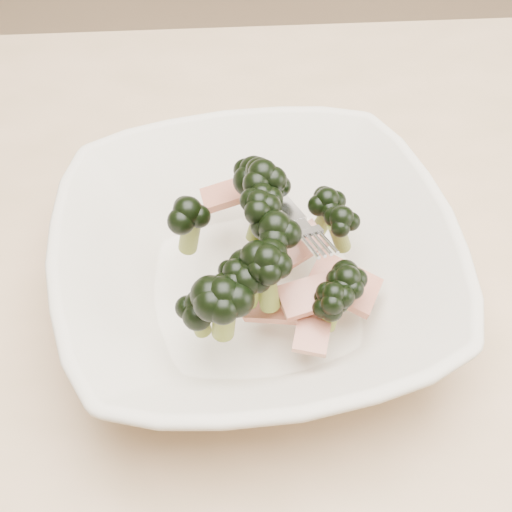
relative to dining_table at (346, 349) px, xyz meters
name	(u,v)px	position (x,y,z in m)	size (l,w,h in m)	color
dining_table	(346,349)	(0.00, 0.00, 0.00)	(1.20, 0.80, 0.75)	tan
broccoli_dish	(257,264)	(-0.08, -0.01, 0.14)	(0.34, 0.34, 0.12)	beige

